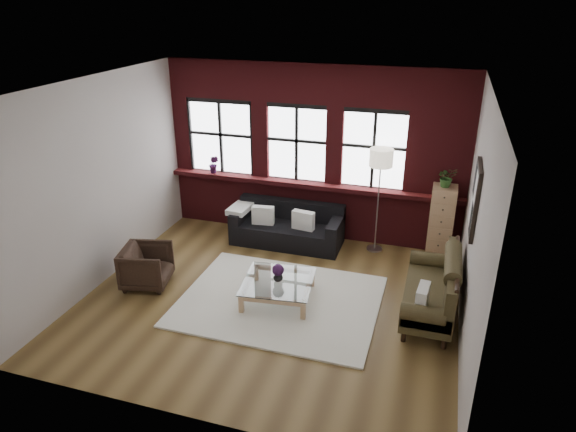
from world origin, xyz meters
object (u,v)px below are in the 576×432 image
(vintage_settee, at_px, (430,286))
(floor_lamp, at_px, (378,197))
(armchair, at_px, (147,266))
(drawer_chest, at_px, (441,223))
(vase, at_px, (278,276))
(coffee_table, at_px, (278,291))
(dark_sofa, at_px, (287,225))

(vintage_settee, height_order, floor_lamp, floor_lamp)
(armchair, relative_size, drawer_chest, 0.55)
(vase, height_order, drawer_chest, drawer_chest)
(drawer_chest, height_order, floor_lamp, floor_lamp)
(vase, distance_m, drawer_chest, 3.11)
(coffee_table, relative_size, floor_lamp, 0.50)
(armchair, height_order, drawer_chest, drawer_chest)
(vintage_settee, relative_size, drawer_chest, 1.33)
(dark_sofa, bearing_deg, coffee_table, -76.74)
(dark_sofa, distance_m, drawer_chest, 2.72)
(dark_sofa, xyz_separation_m, vintage_settee, (2.62, -1.58, 0.10))
(dark_sofa, bearing_deg, drawer_chest, 5.68)
(vase, bearing_deg, floor_lamp, 61.22)
(drawer_chest, bearing_deg, armchair, -152.03)
(coffee_table, height_order, floor_lamp, floor_lamp)
(vase, distance_m, floor_lamp, 2.47)
(dark_sofa, relative_size, coffee_table, 1.96)
(dark_sofa, distance_m, vintage_settee, 3.06)
(dark_sofa, xyz_separation_m, floor_lamp, (1.60, 0.22, 0.66))
(dark_sofa, bearing_deg, vintage_settee, -31.12)
(armchair, relative_size, vase, 4.83)
(coffee_table, distance_m, drawer_chest, 3.14)
(dark_sofa, relative_size, drawer_chest, 1.52)
(armchair, bearing_deg, floor_lamp, -68.23)
(vintage_settee, relative_size, vase, 11.71)
(vintage_settee, distance_m, armchair, 4.33)
(armchair, bearing_deg, drawer_chest, -75.05)
(dark_sofa, bearing_deg, armchair, -129.36)
(armchair, relative_size, coffee_table, 0.70)
(vase, bearing_deg, dark_sofa, 103.26)
(armchair, bearing_deg, dark_sofa, -52.38)
(vintage_settee, bearing_deg, vase, -172.30)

